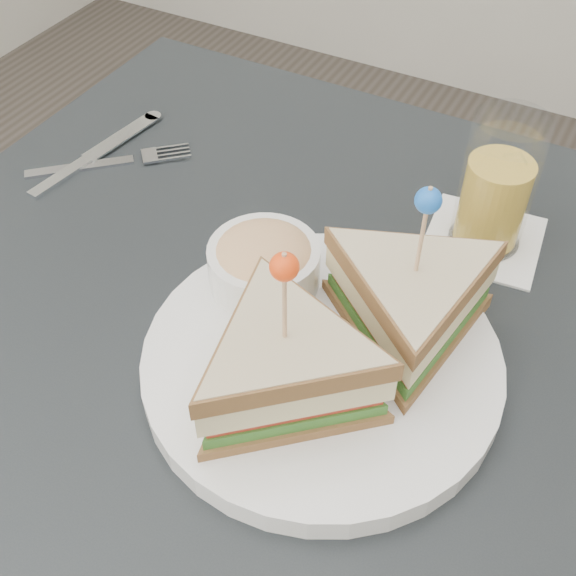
# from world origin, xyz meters

# --- Properties ---
(table) EXTENTS (0.80, 0.80, 0.75)m
(table) POSITION_xyz_m (0.00, 0.00, 0.67)
(table) COLOR black
(table) RESTS_ON ground
(plate_meal) EXTENTS (0.35, 0.35, 0.17)m
(plate_meal) POSITION_xyz_m (0.06, -0.01, 0.80)
(plate_meal) COLOR white
(plate_meal) RESTS_ON table
(cutlery_fork) EXTENTS (0.15, 0.14, 0.01)m
(cutlery_fork) POSITION_xyz_m (-0.27, 0.13, 0.75)
(cutlery_fork) COLOR silver
(cutlery_fork) RESTS_ON table
(cutlery_knife) EXTENTS (0.04, 0.20, 0.01)m
(cutlery_knife) POSITION_xyz_m (-0.30, 0.13, 0.75)
(cutlery_knife) COLOR white
(cutlery_knife) RESTS_ON table
(drink_set) EXTENTS (0.12, 0.12, 0.14)m
(drink_set) POSITION_xyz_m (0.13, 0.20, 0.81)
(drink_set) COLOR white
(drink_set) RESTS_ON table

